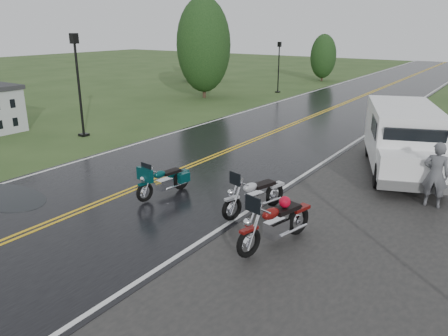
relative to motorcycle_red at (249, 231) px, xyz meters
The scene contains 12 objects.
ground 5.19m from the motorcycle_red, behind, with size 120.00×120.00×0.00m, color #2D471E.
road 11.67m from the motorcycle_red, 116.09° to the left, with size 8.00×100.00×0.04m, color black.
motorcycle_red is the anchor object (origin of this frame).
motorcycle_teal 4.20m from the motorcycle_red, 165.85° to the left, with size 0.70×1.92×1.13m, color #043436, non-canonical shape.
motorcycle_silver 1.91m from the motorcycle_red, 134.22° to the left, with size 0.78×2.14×1.26m, color #ABADB3, non-canonical shape.
van_white 6.10m from the motorcycle_red, 79.94° to the left, with size 2.18×5.82×2.28m, color white, non-canonical shape.
person_at_van 6.03m from the motorcycle_red, 63.09° to the left, with size 0.67×0.44×1.85m, color #54555A.
lamp_post_near_left 13.24m from the motorcycle_red, 156.42° to the left, with size 0.39×0.39×4.58m, color black, non-canonical shape.
lamp_post_far_left 24.99m from the motorcycle_red, 116.19° to the left, with size 0.32×0.32×3.73m, color black, non-canonical shape.
tree_left_mid 22.49m from the motorcycle_red, 129.24° to the left, with size 3.68×3.68×5.74m, color #1E3D19, non-canonical shape.
tree_left_far 33.01m from the motorcycle_red, 109.60° to the left, with size 2.29×2.29×3.53m, color #1E3D19, non-canonical shape.
pine_left_far 31.89m from the motorcycle_red, 129.26° to the left, with size 2.96×2.96×6.16m, color #1E3D19, non-canonical shape.
Camera 1 is at (9.43, -7.70, 4.86)m, focal length 35.00 mm.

